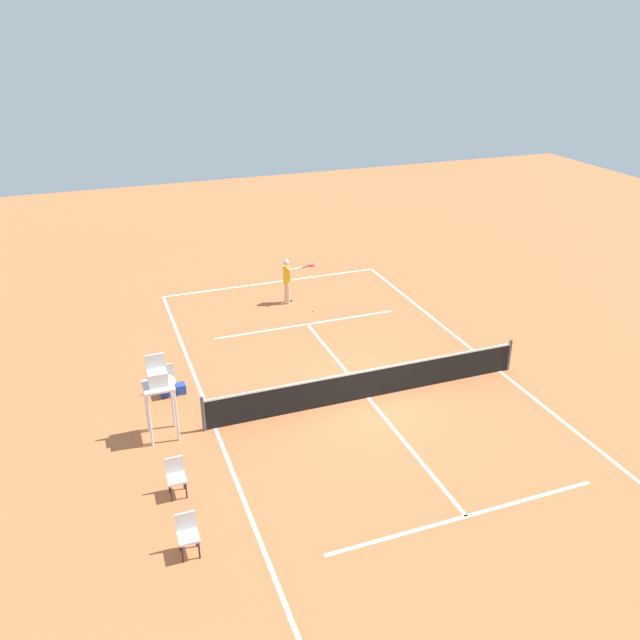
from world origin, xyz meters
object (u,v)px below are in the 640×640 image
courtside_chair_near (176,475)px  courtside_chair_far (188,532)px  equipment_bag (173,390)px  umpire_chair (158,384)px  tennis_ball (313,311)px  player_serving (288,277)px  courtside_chair_mid (167,379)px

courtside_chair_near → courtside_chair_far: same height
equipment_bag → courtside_chair_near: bearing=82.5°
umpire_chair → courtside_chair_near: umpire_chair is taller
tennis_ball → umpire_chair: 9.31m
player_serving → equipment_bag: 7.76m
tennis_ball → umpire_chair: umpire_chair is taller
courtside_chair_near → courtside_chair_mid: bearing=-96.0°
equipment_bag → courtside_chair_far: bearing=84.1°
tennis_ball → courtside_chair_near: courtside_chair_near is taller
umpire_chair → courtside_chair_far: 4.68m
courtside_chair_mid → equipment_bag: size_ratio=1.25×
tennis_ball → courtside_chair_near: 11.13m
courtside_chair_mid → tennis_ball: bearing=-145.6°
umpire_chair → player_serving: bearing=-128.5°
tennis_ball → courtside_chair_far: size_ratio=0.07×
courtside_chair_far → equipment_bag: size_ratio=1.25×
courtside_chair_near → courtside_chair_mid: (-0.49, -4.67, 0.00)m
tennis_ball → equipment_bag: 7.41m
tennis_ball → courtside_chair_mid: bearing=34.4°
umpire_chair → courtside_chair_mid: umpire_chair is taller
courtside_chair_mid → courtside_chair_far: 6.70m
player_serving → courtside_chair_near: 11.77m
tennis_ball → courtside_chair_near: size_ratio=0.07×
courtside_chair_far → player_serving: bearing=-116.8°
courtside_chair_far → courtside_chair_near: bearing=-92.2°
tennis_ball → courtside_chair_far: bearing=58.3°
courtside_chair_mid → courtside_chair_far: same height
tennis_ball → equipment_bag: equipment_bag is taller
courtside_chair_near → courtside_chair_far: 2.01m
player_serving → courtside_chair_far: size_ratio=1.91×
player_serving → courtside_chair_mid: bearing=-57.0°
courtside_chair_near → equipment_bag: 4.69m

